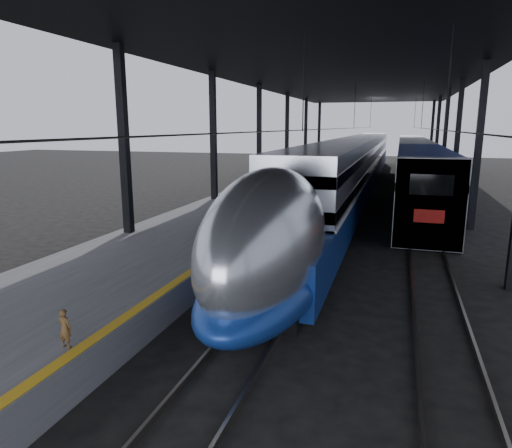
% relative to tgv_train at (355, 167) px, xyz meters
% --- Properties ---
extents(ground, '(160.00, 160.00, 0.00)m').
position_rel_tgv_train_xyz_m(ground, '(-2.00, -27.77, -2.17)').
color(ground, black).
rests_on(ground, ground).
extents(platform, '(6.00, 80.00, 1.00)m').
position_rel_tgv_train_xyz_m(platform, '(-5.50, -7.77, -1.67)').
color(platform, '#4C4C4F').
rests_on(platform, ground).
extents(yellow_strip, '(0.30, 80.00, 0.01)m').
position_rel_tgv_train_xyz_m(yellow_strip, '(-2.70, -7.77, -1.16)').
color(yellow_strip, '#C99112').
rests_on(yellow_strip, platform).
extents(rails, '(6.52, 80.00, 0.16)m').
position_rel_tgv_train_xyz_m(rails, '(2.50, -7.77, -2.09)').
color(rails, slate).
rests_on(rails, ground).
extents(canopy, '(18.00, 75.00, 9.47)m').
position_rel_tgv_train_xyz_m(canopy, '(-0.10, -7.77, 6.95)').
color(canopy, black).
rests_on(canopy, ground).
extents(tgv_train, '(3.24, 65.20, 4.64)m').
position_rel_tgv_train_xyz_m(tgv_train, '(0.00, 0.00, 0.00)').
color(tgv_train, '#BABDC2').
rests_on(tgv_train, ground).
extents(second_train, '(3.10, 56.05, 4.27)m').
position_rel_tgv_train_xyz_m(second_train, '(5.00, 8.72, -0.00)').
color(second_train, navy).
rests_on(second_train, ground).
extents(child, '(0.33, 0.23, 0.88)m').
position_rel_tgv_train_xyz_m(child, '(-3.02, -32.69, -0.73)').
color(child, '#51361B').
rests_on(child, platform).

